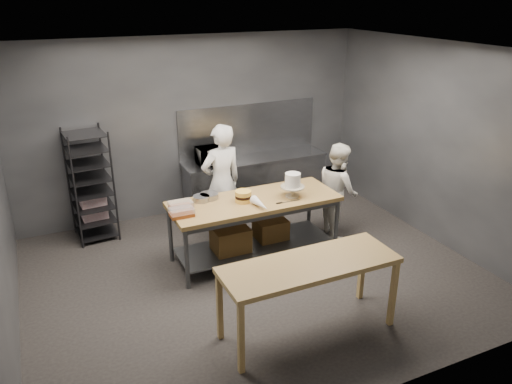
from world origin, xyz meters
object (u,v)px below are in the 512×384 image
speed_rack (91,186)px  chef_behind (222,183)px  chef_right (338,190)px  microwave (213,156)px  near_counter (310,270)px  work_table (252,222)px  frosted_cake_stand (293,182)px  layer_cake (243,196)px

speed_rack → chef_behind: size_ratio=0.95×
chef_right → chef_behind: bearing=78.2°
microwave → near_counter: bearing=-93.0°
work_table → near_counter: (-0.13, -1.82, 0.24)m
frosted_cake_stand → chef_behind: bearing=127.4°
work_table → chef_behind: size_ratio=1.31×
near_counter → frosted_cake_stand: frosted_cake_stand is taller
work_table → near_counter: bearing=-94.0°
speed_rack → chef_behind: (1.82, -0.85, 0.06)m
speed_rack → frosted_cake_stand: bearing=-35.1°
microwave → layer_cake: size_ratio=2.40×
microwave → frosted_cake_stand: 1.94m
frosted_cake_stand → speed_rack: bearing=144.9°
chef_right → speed_rack: bearing=76.2°
speed_rack → layer_cake: speed_rack is taller
chef_right → work_table: bearing=104.8°
near_counter → microwave: (0.19, 3.55, 0.24)m
speed_rack → chef_right: 3.82m
speed_rack → frosted_cake_stand: (2.54, -1.79, 0.28)m
near_counter → chef_right: 2.58m
chef_behind → layer_cake: bearing=81.9°
chef_right → layer_cake: 1.71m
chef_right → microwave: size_ratio=2.78×
near_counter → speed_rack: size_ratio=1.14×
speed_rack → chef_right: (3.51, -1.50, -0.10)m
chef_behind → microwave: chef_behind is taller
work_table → near_counter: 1.84m
near_counter → frosted_cake_stand: (0.70, 1.69, 0.32)m
chef_behind → frosted_cake_stand: size_ratio=5.26×
frosted_cake_stand → microwave: bearing=105.3°
work_table → speed_rack: bearing=140.0°
near_counter → frosted_cake_stand: bearing=67.5°
work_table → frosted_cake_stand: frosted_cake_stand is taller
speed_rack → chef_right: speed_rack is taller
near_counter → layer_cake: bearing=90.3°
chef_behind → microwave: bearing=-111.3°
microwave → chef_behind: bearing=-102.5°
chef_right → layer_cake: bearing=104.9°
speed_rack → chef_right: size_ratio=1.16×
near_counter → work_table: bearing=86.0°
speed_rack → microwave: size_ratio=3.23×
chef_behind → frosted_cake_stand: chef_behind is taller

